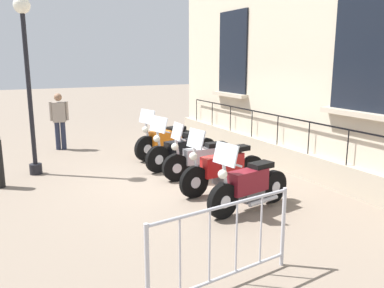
# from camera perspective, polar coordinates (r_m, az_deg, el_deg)

# --- Properties ---
(ground_plane) EXTENTS (60.00, 60.00, 0.00)m
(ground_plane) POSITION_cam_1_polar(r_m,az_deg,el_deg) (8.82, -0.23, -5.11)
(ground_plane) COLOR gray
(building_facade) EXTENTS (0.82, 10.26, 6.20)m
(building_facade) POSITION_cam_1_polar(r_m,az_deg,el_deg) (9.97, 14.63, 14.05)
(building_facade) COLOR beige
(building_facade) RESTS_ON ground_plane
(motorcycle_orange) EXTENTS (1.95, 0.78, 1.35)m
(motorcycle_orange) POSITION_cam_1_polar(r_m,az_deg,el_deg) (10.67, -3.76, 0.48)
(motorcycle_orange) COLOR black
(motorcycle_orange) RESTS_ON ground_plane
(motorcycle_black) EXTENTS (2.10, 0.79, 1.32)m
(motorcycle_black) POSITION_cam_1_polar(r_m,az_deg,el_deg) (9.67, -1.47, -0.84)
(motorcycle_black) COLOR black
(motorcycle_black) RESTS_ON ground_plane
(motorcycle_silver) EXTENTS (1.98, 0.58, 1.28)m
(motorcycle_silver) POSITION_cam_1_polar(r_m,az_deg,el_deg) (8.86, 1.62, -2.26)
(motorcycle_silver) COLOR black
(motorcycle_silver) RESTS_ON ground_plane
(motorcycle_red) EXTENTS (2.10, 0.57, 1.33)m
(motorcycle_red) POSITION_cam_1_polar(r_m,az_deg,el_deg) (7.98, 4.52, -3.60)
(motorcycle_red) COLOR black
(motorcycle_red) RESTS_ON ground_plane
(motorcycle_maroon) EXTENTS (1.85, 0.65, 1.28)m
(motorcycle_maroon) POSITION_cam_1_polar(r_m,az_deg,el_deg) (7.03, 8.17, -6.06)
(motorcycle_maroon) COLOR black
(motorcycle_maroon) RESTS_ON ground_plane
(lamppost) EXTENTS (0.36, 0.36, 3.91)m
(lamppost) POSITION_cam_1_polar(r_m,az_deg,el_deg) (9.56, -22.60, 9.75)
(lamppost) COLOR black
(lamppost) RESTS_ON ground_plane
(crowd_barrier) EXTENTS (1.98, 0.31, 1.05)m
(crowd_barrier) POSITION_cam_1_polar(r_m,az_deg,el_deg) (4.65, 4.53, -14.15)
(crowd_barrier) COLOR #B7B7BF
(crowd_barrier) RESTS_ON ground_plane
(pedestrian_standing) EXTENTS (0.52, 0.29, 1.65)m
(pedestrian_standing) POSITION_cam_1_polar(r_m,az_deg,el_deg) (12.15, -18.54, 3.54)
(pedestrian_standing) COLOR #23283D
(pedestrian_standing) RESTS_ON ground_plane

